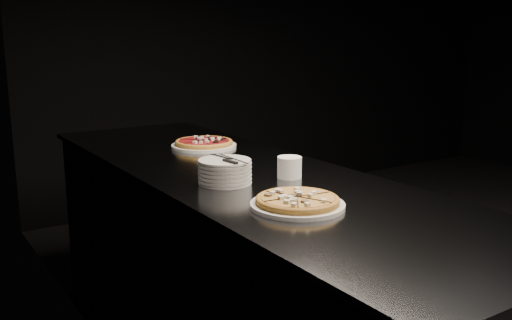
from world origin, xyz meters
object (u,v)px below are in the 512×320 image
counter (241,284)px  pizza_mushroom (298,202)px  pizza_tomato (204,143)px  plate_stack (225,171)px  ramekin (290,167)px  cutlery (229,159)px

counter → pizza_mushroom: 0.69m
pizza_tomato → pizza_mushroom: bearing=-101.7°
pizza_tomato → plate_stack: bearing=-111.5°
pizza_mushroom → counter: bearing=78.1°
plate_stack → counter: bearing=41.3°
plate_stack → pizza_tomato: bearing=68.5°
counter → ramekin: size_ratio=27.92×
plate_stack → cutlery: 0.05m
pizza_tomato → counter: bearing=-101.6°
pizza_mushroom → ramekin: (0.19, 0.30, 0.02)m
plate_stack → ramekin: size_ratio=2.09×
pizza_tomato → cutlery: 0.66m
pizza_tomato → plate_stack: size_ratio=1.71×
plate_stack → cutlery: (0.01, -0.01, 0.04)m
counter → cutlery: size_ratio=12.45×
cutlery → ramekin: cutlery is taller
pizza_tomato → ramekin: size_ratio=3.58×
pizza_mushroom → cutlery: cutlery is taller
counter → cutlery: cutlery is taller
pizza_mushroom → plate_stack: plate_stack is taller
counter → ramekin: (0.09, -0.19, 0.50)m
pizza_tomato → cutlery: cutlery is taller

